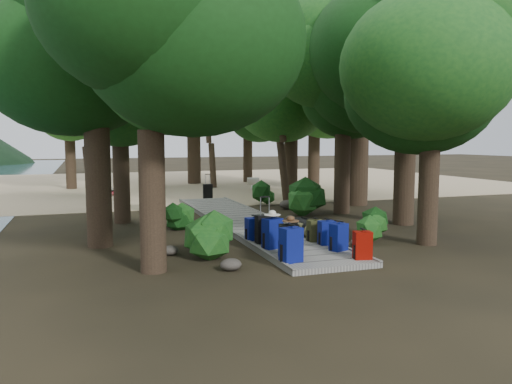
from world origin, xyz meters
name	(u,v)px	position (x,y,z in m)	size (l,w,h in m)	color
ground	(257,229)	(0.00, 0.00, 0.00)	(120.00, 120.00, 0.00)	#2F2617
sand_beach	(169,184)	(0.00, 16.00, 0.01)	(40.00, 22.00, 0.02)	tan
boardwalk	(246,222)	(0.00, 1.00, 0.06)	(2.00, 12.00, 0.12)	gray
backpack_left_a	(291,243)	(-0.76, -4.37, 0.51)	(0.42, 0.29, 0.79)	navy
backpack_left_b	(289,239)	(-0.63, -3.93, 0.50)	(0.42, 0.30, 0.77)	black
backpack_left_c	(272,232)	(-0.66, -3.02, 0.50)	(0.41, 0.30, 0.77)	navy
backpack_left_d	(254,228)	(-0.75, -2.00, 0.43)	(0.41, 0.29, 0.62)	navy
backpack_right_a	(362,244)	(0.75, -4.61, 0.44)	(0.36, 0.26, 0.64)	#830601
backpack_right_b	(339,236)	(0.67, -3.73, 0.46)	(0.38, 0.26, 0.68)	navy
backpack_right_c	(327,231)	(0.70, -3.07, 0.43)	(0.37, 0.26, 0.63)	navy
backpack_right_d	(316,229)	(0.64, -2.61, 0.41)	(0.38, 0.27, 0.58)	#38371A
duffel_right_khaki	(307,229)	(0.70, -1.97, 0.30)	(0.36, 0.54, 0.36)	olive
duffel_right_black	(305,227)	(0.74, -1.74, 0.33)	(0.42, 0.66, 0.42)	black
suitcase_on_boardwalk	(265,229)	(-0.62, -2.41, 0.46)	(0.44, 0.24, 0.68)	black
lone_suitcase_on_sand	(208,191)	(0.40, 7.76, 0.34)	(0.41, 0.23, 0.64)	black
hat_brown	(291,219)	(-0.60, -3.95, 0.94)	(0.36, 0.36, 0.11)	#51351E
hat_white	(272,212)	(-0.66, -3.01, 0.95)	(0.37, 0.37, 0.12)	silver
kayak	(114,192)	(-3.40, 10.69, 0.17)	(0.64, 2.95, 0.29)	red
sun_lounger	(258,184)	(3.63, 10.33, 0.33)	(0.63, 1.94, 0.63)	silver
tree_right_a	(432,101)	(3.34, -3.35, 3.53)	(4.23, 4.23, 7.06)	black
tree_right_b	(408,76)	(4.59, -0.62, 4.52)	(5.06, 5.06, 9.04)	black
tree_right_c	(343,99)	(3.92, 2.07, 4.03)	(4.65, 4.65, 8.05)	black
tree_right_d	(360,48)	(5.61, 3.92, 6.17)	(6.73, 6.73, 12.34)	black
tree_right_e	(291,102)	(3.92, 6.69, 4.24)	(4.71, 4.71, 8.48)	black
tree_right_f	(315,105)	(6.57, 9.92, 4.35)	(4.87, 4.87, 8.70)	black
tree_left_a	(150,83)	(-3.46, -3.76, 3.68)	(4.41, 4.41, 7.35)	black
tree_left_b	(95,66)	(-4.39, -0.95, 4.34)	(4.82, 4.82, 8.67)	black
tree_left_c	(119,105)	(-3.61, 2.49, 3.65)	(4.20, 4.20, 7.31)	black
tree_back_a	(150,104)	(-1.11, 15.23, 4.58)	(5.30, 5.30, 9.17)	black
tree_back_b	(193,89)	(1.46, 15.59, 5.57)	(6.24, 6.24, 11.13)	black
tree_back_c	(248,116)	(4.80, 15.55, 4.01)	(4.45, 4.45, 8.02)	black
tree_back_d	(69,117)	(-5.38, 14.49, 3.80)	(4.56, 4.56, 7.60)	black
palm_right_a	(288,112)	(3.40, 5.85, 3.77)	(4.42, 4.42, 7.54)	#194112
palm_right_b	(284,106)	(5.03, 10.32, 4.33)	(4.49, 4.49, 8.67)	#194112
palm_right_c	(217,121)	(2.16, 12.87, 3.63)	(4.56, 4.56, 7.25)	#194112
palm_left_a	(83,114)	(-4.67, 6.10, 3.55)	(4.46, 4.46, 7.10)	#194112
rock_left_a	(231,265)	(-1.99, -4.17, 0.12)	(0.44, 0.39, 0.24)	#4C473F
rock_left_b	(170,250)	(-2.92, -2.46, 0.11)	(0.40, 0.36, 0.22)	#4C473F
rock_left_c	(204,226)	(-1.53, 0.22, 0.14)	(0.50, 0.45, 0.27)	#4C473F
rock_left_d	(170,215)	(-2.02, 3.03, 0.09)	(0.32, 0.29, 0.18)	#4C473F
rock_right_a	(359,243)	(1.51, -3.17, 0.12)	(0.43, 0.39, 0.24)	#4C473F
rock_right_b	(337,224)	(2.23, -0.75, 0.14)	(0.51, 0.46, 0.28)	#4C473F
rock_right_c	(291,218)	(1.50, 1.01, 0.09)	(0.34, 0.31, 0.19)	#4C473F
rock_right_d	(288,205)	(2.50, 3.65, 0.17)	(0.63, 0.56, 0.34)	#4C473F
shrub_left_a	(213,237)	(-2.08, -3.07, 0.49)	(1.08, 1.08, 0.97)	#154918
shrub_left_b	(176,217)	(-2.23, 0.66, 0.36)	(0.81, 0.81, 0.73)	#154918
shrub_left_c	(147,197)	(-2.54, 4.93, 0.51)	(1.14, 1.14, 1.02)	#154918
shrub_right_a	(374,225)	(2.26, -2.65, 0.43)	(0.96, 0.96, 0.86)	#154918
shrub_right_b	(305,197)	(2.50, 2.08, 0.64)	(1.42, 1.42, 1.28)	#154918
shrub_right_c	(263,195)	(2.04, 5.15, 0.41)	(0.92, 0.92, 0.82)	#154918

